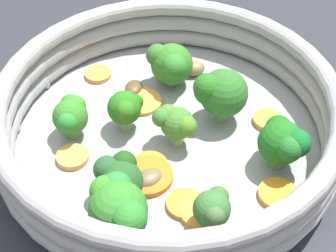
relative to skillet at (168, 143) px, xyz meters
The scene contains 28 objects.
ground_plane 0.01m from the skillet, ahead, with size 4.00×4.00×0.00m, color #25262D.
skillet is the anchor object (origin of this frame).
skillet_rim_wall 0.04m from the skillet, ahead, with size 0.33×0.33×0.06m.
skillet_rivet_left 0.15m from the skillet, 167.89° to the right, with size 0.01×0.01×0.01m, color #8E9994.
skillet_rivet_right 0.15m from the skillet, 141.38° to the right, with size 0.01×0.01×0.01m, color #969797.
carrot_slice_0 0.09m from the skillet, 120.42° to the right, with size 0.03×0.03×0.01m, color #EA9441.
carrot_slice_1 0.06m from the skillet, 160.23° to the left, with size 0.04×0.04×0.00m, color #F9983B.
carrot_slice_2 0.12m from the skillet, behind, with size 0.03×0.03×0.00m, color orange.
carrot_slice_3 0.12m from the skillet, ahead, with size 0.03×0.03×0.01m, color orange.
carrot_slice_4 0.10m from the skillet, 30.90° to the right, with size 0.04×0.04×0.01m, color orange.
carrot_slice_5 0.04m from the skillet, 71.32° to the right, with size 0.03×0.03×0.01m, color orange.
carrot_slice_6 0.08m from the skillet, 38.53° to the right, with size 0.03×0.03×0.00m, color orange.
carrot_slice_7 0.10m from the skillet, 53.41° to the left, with size 0.03×0.03×0.01m, color #F99D30.
carrot_slice_8 0.06m from the skillet, 67.84° to the right, with size 0.05×0.05×0.01m, color orange.
carrot_slice_9 0.06m from the skillet, 92.06° to the right, with size 0.03×0.03×0.01m, color orange.
broccoli_floret_0 0.07m from the skillet, 68.51° to the left, with size 0.05×0.05×0.06m.
broccoli_floret_1 0.10m from the skillet, 141.66° to the right, with size 0.03×0.04×0.04m.
broccoli_floret_2 0.12m from the skillet, 22.04° to the left, with size 0.05×0.04×0.05m.
broccoli_floret_3 0.12m from the skillet, 67.95° to the right, with size 0.06×0.05×0.06m.
broccoli_floret_4 0.05m from the skillet, 155.67° to the right, with size 0.04×0.04×0.04m.
broccoli_floret_5 0.12m from the skillet, 29.64° to the right, with size 0.03×0.04×0.04m.
broccoli_floret_6 0.04m from the skillet, 13.09° to the right, with size 0.04×0.03×0.04m.
broccoli_floret_7 0.09m from the skillet, 129.65° to the left, with size 0.05×0.04×0.05m.
broccoli_floret_8 0.09m from the skillet, 76.93° to the right, with size 0.04×0.04×0.05m.
mushroom_piece_0 0.09m from the skillet, 85.72° to the left, with size 0.03×0.02×0.01m, color brown.
mushroom_piece_1 0.10m from the skillet, 114.87° to the left, with size 0.02×0.02×0.01m, color olive.
mushroom_piece_2 0.08m from the skillet, 159.66° to the left, with size 0.02×0.02×0.01m, color brown.
mushroom_piece_3 0.06m from the skillet, 65.35° to the right, with size 0.03×0.02×0.01m, color brown.
Camera 1 is at (0.25, -0.28, 0.41)m, focal length 60.00 mm.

